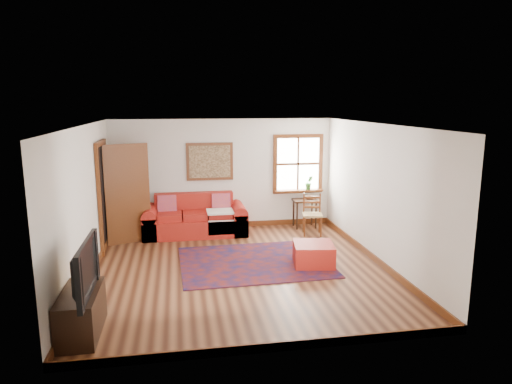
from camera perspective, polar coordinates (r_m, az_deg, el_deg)
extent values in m
plane|color=#3E1D10|center=(8.09, -2.06, -9.58)|extent=(5.50, 5.50, 0.00)
cube|color=silver|center=(10.42, -4.14, 2.24)|extent=(5.00, 0.04, 2.50)
cube|color=silver|center=(5.11, 2.02, -7.26)|extent=(5.00, 0.04, 2.50)
cube|color=silver|center=(7.82, -20.61, -1.48)|extent=(0.04, 5.50, 2.50)
cube|color=silver|center=(8.43, 14.97, -0.26)|extent=(0.04, 5.50, 2.50)
cube|color=white|center=(7.57, -2.19, 8.40)|extent=(5.00, 5.50, 0.04)
cube|color=#602F14|center=(10.66, -4.04, -4.11)|extent=(5.00, 0.03, 0.12)
cube|color=#602F14|center=(8.14, -19.92, -9.68)|extent=(0.03, 5.50, 0.12)
cube|color=#602F14|center=(8.73, 14.49, -7.94)|extent=(0.03, 5.50, 0.12)
cube|color=white|center=(10.69, 5.25, 3.53)|extent=(1.00, 0.02, 1.20)
cube|color=#602F14|center=(10.61, 5.33, 6.97)|extent=(1.18, 0.06, 0.09)
cube|color=#602F14|center=(10.78, 5.21, 0.12)|extent=(1.18, 0.06, 0.09)
cube|color=#602F14|center=(10.55, 2.40, 3.46)|extent=(0.09, 0.06, 1.20)
cube|color=#602F14|center=(10.83, 8.06, 3.56)|extent=(0.09, 0.06, 1.20)
cube|color=#602F14|center=(10.67, 5.27, 3.52)|extent=(1.00, 0.04, 0.05)
cube|color=#602F14|center=(10.71, 5.31, 0.18)|extent=(1.15, 0.20, 0.04)
imported|color=#2C6824|center=(10.72, 6.64, 1.17)|extent=(0.18, 0.15, 0.33)
cube|color=black|center=(9.40, -18.68, -0.71)|extent=(0.02, 0.90, 2.05)
cube|color=#602F14|center=(8.92, -18.96, -1.35)|extent=(0.06, 0.09, 2.05)
cube|color=#602F14|center=(9.88, -18.08, -0.12)|extent=(0.06, 0.09, 2.05)
cube|color=#602F14|center=(9.25, -18.91, 5.80)|extent=(0.06, 1.08, 0.09)
cube|color=#602F14|center=(9.63, -15.76, -0.26)|extent=(0.86, 0.35, 2.05)
cube|color=silver|center=(9.61, -15.79, 0.34)|extent=(0.56, 0.22, 1.33)
cube|color=#602F14|center=(10.33, -5.81, 3.81)|extent=(1.05, 0.04, 0.85)
cube|color=tan|center=(10.30, -5.79, 3.79)|extent=(0.92, 0.03, 0.72)
cube|color=#5A140C|center=(8.39, -0.20, -8.72)|extent=(2.71, 2.20, 0.02)
cube|color=#A71E15|center=(10.12, -7.61, -4.22)|extent=(2.24, 0.92, 0.39)
cube|color=#A71E15|center=(10.34, -7.75, -1.39)|extent=(1.74, 0.25, 0.49)
cube|color=#A71E15|center=(10.12, -13.08, -4.13)|extent=(0.31, 0.92, 0.49)
cube|color=#A71E15|center=(10.18, -2.19, -3.75)|extent=(0.31, 0.92, 0.49)
cube|color=#DF591F|center=(10.18, -11.06, -1.54)|extent=(0.41, 0.20, 0.42)
cube|color=#DF591F|center=(10.21, -4.39, -1.31)|extent=(0.41, 0.20, 0.42)
cube|color=silver|center=(9.90, -4.51, -2.45)|extent=(0.56, 0.51, 0.04)
cube|color=#A71E15|center=(8.27, 7.20, -7.74)|extent=(0.80, 0.80, 0.40)
cube|color=black|center=(10.58, 6.13, -1.04)|extent=(0.55, 0.41, 0.04)
cylinder|color=black|center=(10.44, 5.16, -3.04)|extent=(0.04, 0.04, 0.62)
cylinder|color=black|center=(10.56, 7.50, -2.93)|extent=(0.04, 0.04, 0.62)
cylinder|color=black|center=(10.75, 4.71, -2.62)|extent=(0.04, 0.04, 0.62)
cylinder|color=black|center=(10.87, 6.99, -2.51)|extent=(0.04, 0.04, 0.62)
cube|color=tan|center=(10.04, 7.06, -2.84)|extent=(0.49, 0.47, 0.04)
cylinder|color=#602F14|center=(9.93, 6.08, -4.38)|extent=(0.04, 0.04, 0.43)
cylinder|color=#602F14|center=(9.96, 8.13, -4.38)|extent=(0.04, 0.04, 0.43)
cylinder|color=#602F14|center=(10.19, 5.98, -2.61)|extent=(0.04, 0.04, 0.89)
cylinder|color=#602F14|center=(10.22, 7.98, -2.62)|extent=(0.04, 0.04, 0.89)
cube|color=#602F14|center=(10.15, 7.01, -1.27)|extent=(0.35, 0.10, 0.27)
cube|color=black|center=(6.28, -21.02, -13.94)|extent=(0.46, 1.02, 0.56)
imported|color=black|center=(5.96, -21.43, -8.95)|extent=(0.15, 1.17, 0.68)
cylinder|color=silver|center=(6.45, -20.21, -9.66)|extent=(0.12, 0.12, 0.18)
cylinder|color=#FFA53F|center=(6.46, -20.19, -9.91)|extent=(0.07, 0.07, 0.12)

